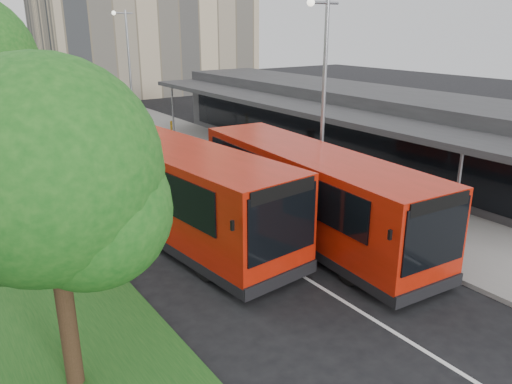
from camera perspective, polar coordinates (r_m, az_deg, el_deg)
ground at (r=16.74m, az=0.91°, el=-6.93°), size 120.00×120.00×0.00m
pavement at (r=36.22m, az=-9.89°, el=6.94°), size 5.00×80.00×0.15m
lane_centre_line at (r=29.55m, az=-16.28°, el=3.72°), size 0.12×70.00×0.01m
kerb_dashes at (r=34.30m, az=-13.27°, el=5.96°), size 0.12×56.00×0.01m
office_block at (r=58.90m, az=-12.63°, el=19.90°), size 22.00×12.00×18.00m
station_building at (r=28.71m, az=9.40°, el=7.97°), size 7.70×26.00×4.00m
tree_near at (r=9.90m, az=-22.74°, el=0.65°), size 4.29×4.29×6.82m
lamp_post_near at (r=19.41m, az=7.57°, el=11.05°), size 1.44×0.28×8.00m
lamp_post_far at (r=36.71m, az=-14.42°, el=14.13°), size 1.44×0.28×8.00m
bus_main at (r=17.59m, az=6.17°, el=-0.14°), size 3.53×11.13×3.11m
bus_second at (r=17.97m, az=-9.57°, el=0.39°), size 4.02×11.77×3.27m
litter_bin at (r=28.03m, az=-2.65°, el=4.94°), size 0.62×0.62×0.91m
bollard at (r=34.36m, az=-9.64°, el=7.25°), size 0.17×0.17×0.93m
car_near at (r=51.90m, az=-23.09°, el=9.86°), size 1.71×3.88×1.30m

